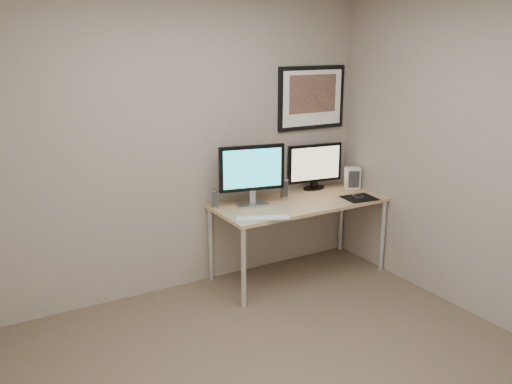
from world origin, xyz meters
TOP-DOWN VIEW (x-y plane):
  - floor at (0.00, 0.00)m, footprint 3.60×3.60m
  - room at (0.00, 0.45)m, footprint 3.60×3.60m
  - desk at (1.00, 1.35)m, footprint 1.60×0.70m
  - framed_art at (1.35, 1.68)m, footprint 0.75×0.04m
  - monitor_large at (0.56, 1.46)m, footprint 0.59×0.24m
  - monitor_tv at (1.36, 1.62)m, footprint 0.57×0.16m
  - speaker_left at (0.24, 1.57)m, footprint 0.09×0.09m
  - speaker_right at (0.95, 1.52)m, footprint 0.09×0.09m
  - keyboard at (0.44, 1.07)m, footprint 0.47×0.28m
  - mousepad at (1.54, 1.14)m, footprint 0.32×0.29m
  - mouse at (1.54, 1.16)m, footprint 0.07×0.11m
  - fan_unit at (1.70, 1.45)m, footprint 0.17×0.14m

SIDE VIEW (x-z plane):
  - floor at x=0.00m, z-range 0.00..0.00m
  - desk at x=1.00m, z-range 0.30..1.03m
  - mousepad at x=1.54m, z-range 0.73..0.73m
  - keyboard at x=0.44m, z-range 0.73..0.75m
  - mouse at x=1.54m, z-range 0.73..0.77m
  - speaker_left at x=0.24m, z-range 0.73..0.90m
  - speaker_right at x=0.95m, z-range 0.73..0.91m
  - fan_unit at x=1.70m, z-range 0.73..0.94m
  - monitor_tv at x=1.36m, z-range 0.75..1.20m
  - monitor_large at x=0.56m, z-range 0.76..1.30m
  - framed_art at x=1.35m, z-range 1.32..1.92m
  - room at x=0.00m, z-range -0.16..3.44m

